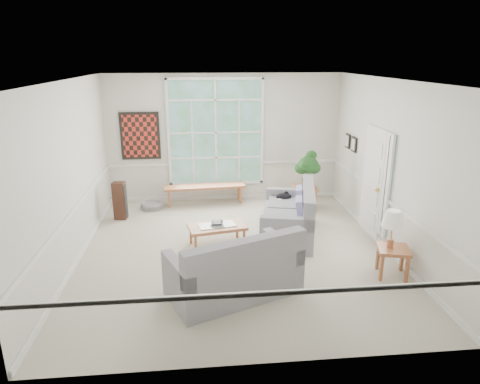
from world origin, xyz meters
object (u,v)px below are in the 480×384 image
loveseat_front (233,262)px  coffee_table (217,235)px  side_table (392,262)px  loveseat_right (288,211)px  end_table (304,197)px

loveseat_front → coffee_table: (-0.16, 1.73, -0.31)m
loveseat_front → coffee_table: size_ratio=1.79×
loveseat_front → side_table: size_ratio=3.84×
loveseat_right → side_table: bearing=-39.9°
loveseat_front → loveseat_right: bearing=36.3°
coffee_table → end_table: (2.09, 1.81, 0.07)m
end_table → loveseat_front: bearing=-118.7°
end_table → side_table: bearing=-79.1°
coffee_table → side_table: (2.72, -1.45, 0.05)m
side_table → coffee_table: bearing=151.9°
loveseat_right → end_table: (0.70, 1.50, -0.24)m
loveseat_right → end_table: loveseat_right is taller
loveseat_right → end_table: bearing=78.1°
coffee_table → side_table: size_ratio=2.15×
coffee_table → side_table: side_table is taller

